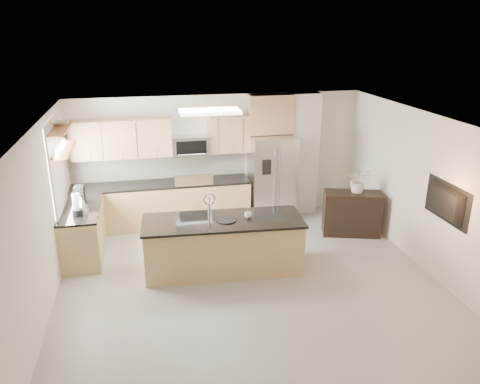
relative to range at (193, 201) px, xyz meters
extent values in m
plane|color=#A6A49E|center=(0.60, -2.92, -0.47)|extent=(6.50, 6.50, 0.00)
cube|color=silver|center=(0.60, -2.92, 2.13)|extent=(6.00, 6.50, 0.02)
cube|color=beige|center=(0.60, 0.33, 0.83)|extent=(6.00, 0.02, 2.60)
cube|color=beige|center=(0.60, -6.17, 0.83)|extent=(6.00, 0.02, 2.60)
cube|color=beige|center=(-2.40, -2.92, 0.83)|extent=(0.02, 6.50, 2.60)
cube|color=beige|center=(3.60, -2.92, 0.83)|extent=(0.02, 6.50, 2.60)
cube|color=tan|center=(-0.63, 0.00, -0.03)|extent=(3.55, 0.65, 0.88)
cube|color=black|center=(-0.63, 0.00, 0.43)|extent=(3.55, 0.66, 0.04)
cube|color=silver|center=(-0.63, 0.32, 0.71)|extent=(3.55, 0.02, 0.52)
cube|color=tan|center=(-2.07, -1.07, -0.03)|extent=(0.65, 1.50, 0.88)
cube|color=black|center=(-2.07, -1.07, 0.43)|extent=(0.66, 1.50, 0.04)
cube|color=black|center=(0.00, 0.00, -0.02)|extent=(0.76, 0.64, 0.90)
cube|color=black|center=(0.00, 0.00, 0.44)|extent=(0.76, 0.62, 0.03)
cube|color=silver|center=(0.00, -0.30, 0.56)|extent=(0.76, 0.04, 0.22)
cube|color=tan|center=(-1.34, 0.16, 1.35)|extent=(1.92, 0.33, 0.75)
cube|color=tan|center=(0.79, 0.16, 1.35)|extent=(0.82, 0.33, 0.75)
cube|color=silver|center=(0.00, 0.13, 1.16)|extent=(0.76, 0.40, 0.40)
cube|color=black|center=(0.00, -0.07, 1.16)|extent=(0.60, 0.02, 0.28)
cube|color=silver|center=(1.66, -0.05, 0.42)|extent=(0.92, 0.75, 1.78)
cube|color=gray|center=(1.66, -0.43, 0.42)|extent=(0.02, 0.01, 1.69)
cube|color=black|center=(1.44, -0.44, 0.78)|extent=(0.18, 0.03, 0.30)
cube|color=silver|center=(2.42, 0.18, 0.83)|extent=(0.60, 0.30, 2.60)
cube|color=white|center=(-2.38, -1.07, 1.18)|extent=(0.03, 1.05, 1.55)
cube|color=silver|center=(-2.37, -1.07, 1.18)|extent=(0.03, 1.15, 1.65)
cube|color=brown|center=(-2.25, -0.97, 1.48)|extent=(0.30, 1.20, 0.04)
cube|color=brown|center=(-2.25, -0.97, 1.85)|extent=(0.30, 1.20, 0.04)
cube|color=white|center=(0.20, -1.32, 2.09)|extent=(1.00, 0.50, 0.06)
cube|color=tan|center=(0.27, -2.07, -0.04)|extent=(2.62, 1.05, 0.87)
cube|color=black|center=(0.27, -2.07, 0.42)|extent=(2.68, 1.11, 0.04)
cube|color=black|center=(0.07, -2.07, 0.40)|extent=(0.54, 0.40, 0.01)
cylinder|color=silver|center=(0.07, -1.85, 0.61)|extent=(0.03, 0.03, 0.34)
torus|color=silver|center=(0.07, -1.91, 0.76)|extent=(0.21, 0.03, 0.21)
cube|color=black|center=(2.98, -1.19, -0.04)|extent=(1.17, 0.75, 0.87)
imported|color=silver|center=(0.69, -2.08, 0.49)|extent=(0.15, 0.15, 0.10)
cylinder|color=black|center=(0.31, -2.12, 0.45)|extent=(0.39, 0.39, 0.02)
cylinder|color=black|center=(-2.07, -1.43, 0.50)|extent=(0.17, 0.17, 0.12)
cylinder|color=silver|center=(-2.07, -1.43, 0.70)|extent=(0.13, 0.13, 0.27)
cone|color=silver|center=(-2.02, -1.16, 0.57)|extent=(0.22, 0.22, 0.24)
cylinder|color=black|center=(-2.02, -1.16, 0.70)|extent=(0.04, 0.04, 0.04)
cube|color=black|center=(-2.09, -0.82, 0.60)|extent=(0.17, 0.21, 0.32)
cylinder|color=silver|center=(-2.09, -0.88, 0.53)|extent=(0.10, 0.10, 0.11)
imported|color=silver|center=(-2.25, -0.89, 1.91)|extent=(0.37, 0.37, 0.09)
imported|color=silver|center=(3.08, -1.18, 0.77)|extent=(0.84, 0.79, 0.74)
imported|color=black|center=(3.51, -3.12, 0.88)|extent=(0.14, 1.08, 0.62)
camera|label=1|loc=(-0.91, -9.03, 3.47)|focal=35.00mm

